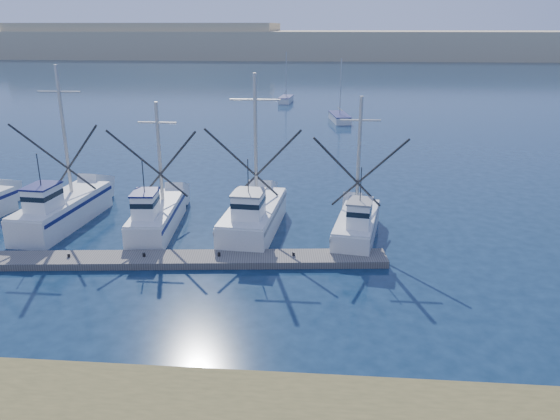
% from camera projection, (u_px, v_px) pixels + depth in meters
% --- Properties ---
extents(ground, '(500.00, 500.00, 0.00)m').
position_uv_depth(ground, '(294.00, 334.00, 22.49)').
color(ground, '#0B1D32').
rests_on(ground, ground).
extents(floating_dock, '(28.02, 4.71, 0.37)m').
position_uv_depth(floating_dock, '(126.00, 260.00, 29.18)').
color(floating_dock, slate).
rests_on(floating_dock, ground).
extents(dune_ridge, '(360.00, 60.00, 10.00)m').
position_uv_depth(dune_ridge, '(326.00, 44.00, 219.04)').
color(dune_ridge, tan).
rests_on(dune_ridge, ground).
extents(trawler_fleet, '(28.54, 8.71, 9.84)m').
position_uv_depth(trawler_fleet, '(141.00, 215.00, 33.59)').
color(trawler_fleet, silver).
rests_on(trawler_fleet, ground).
extents(sailboat_near, '(2.95, 6.54, 8.10)m').
position_uv_depth(sailboat_near, '(340.00, 118.00, 72.26)').
color(sailboat_near, silver).
rests_on(sailboat_near, ground).
extents(sailboat_far, '(2.19, 5.35, 8.10)m').
position_uv_depth(sailboat_far, '(286.00, 99.00, 90.04)').
color(sailboat_far, silver).
rests_on(sailboat_far, ground).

